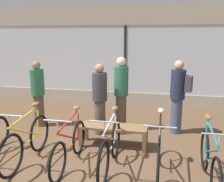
{
  "coord_description": "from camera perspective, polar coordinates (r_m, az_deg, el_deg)",
  "views": [
    {
      "loc": [
        1.22,
        -3.97,
        2.3
      ],
      "look_at": [
        0.0,
        1.88,
        0.95
      ],
      "focal_mm": 40.0,
      "sensor_mm": 36.0,
      "label": 1
    }
  ],
  "objects": [
    {
      "name": "shop_back_wall",
      "position": [
        8.06,
        3.05,
        7.98
      ],
      "size": [
        12.0,
        0.08,
        3.2
      ],
      "color": "#B2A893",
      "rests_on": "ground_plane"
    },
    {
      "name": "bicycle_center_left",
      "position": [
        4.59,
        -9.62,
        -12.21
      ],
      "size": [
        0.46,
        1.68,
        1.01
      ],
      "color": "black",
      "rests_on": "ground_plane"
    },
    {
      "name": "ground_plane",
      "position": [
        4.75,
        -4.82,
        -16.28
      ],
      "size": [
        24.0,
        24.0,
        0.0
      ],
      "primitive_type": "plane",
      "color": "brown"
    },
    {
      "name": "customer_by_window",
      "position": [
        6.57,
        -16.59,
        -0.29
      ],
      "size": [
        0.37,
        0.37,
        1.68
      ],
      "color": "brown",
      "rests_on": "ground_plane"
    },
    {
      "name": "bicycle_center_right",
      "position": [
        4.38,
        -0.38,
        -12.91
      ],
      "size": [
        0.46,
        1.73,
        1.05
      ],
      "color": "black",
      "rests_on": "ground_plane"
    },
    {
      "name": "bicycle_left",
      "position": [
        4.89,
        -18.9,
        -10.81
      ],
      "size": [
        0.46,
        1.72,
        1.05
      ],
      "color": "black",
      "rests_on": "ground_plane"
    },
    {
      "name": "customer_mid_floor",
      "position": [
        6.01,
        2.1,
        -0.26
      ],
      "size": [
        0.45,
        0.45,
        1.8
      ],
      "color": "brown",
      "rests_on": "ground_plane"
    },
    {
      "name": "bicycle_right",
      "position": [
        4.29,
        10.68,
        -13.64
      ],
      "size": [
        0.46,
        1.81,
        1.05
      ],
      "color": "black",
      "rests_on": "ground_plane"
    },
    {
      "name": "display_bench",
      "position": [
        5.27,
        0.37,
        -8.79
      ],
      "size": [
        1.4,
        0.44,
        0.45
      ],
      "color": "brown",
      "rests_on": "ground_plane"
    },
    {
      "name": "customer_near_bench",
      "position": [
        6.01,
        14.9,
        -0.82
      ],
      "size": [
        0.54,
        0.42,
        1.73
      ],
      "color": "#424C6B",
      "rests_on": "ground_plane"
    },
    {
      "name": "customer_near_rack",
      "position": [
        5.78,
        -2.81,
        -1.57
      ],
      "size": [
        0.45,
        0.45,
        1.67
      ],
      "color": "brown",
      "rests_on": "ground_plane"
    },
    {
      "name": "bicycle_far_right",
      "position": [
        4.27,
        21.44,
        -14.68
      ],
      "size": [
        0.46,
        1.72,
        1.03
      ],
      "color": "black",
      "rests_on": "ground_plane"
    }
  ]
}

